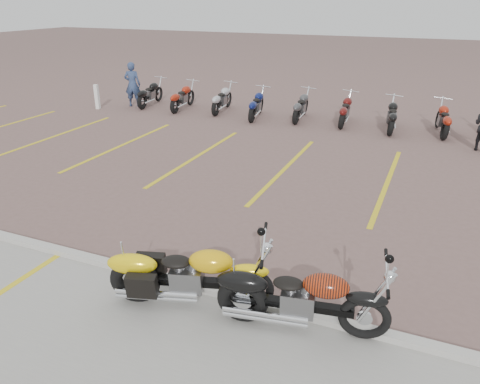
% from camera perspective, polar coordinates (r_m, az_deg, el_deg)
% --- Properties ---
extents(ground, '(100.00, 100.00, 0.00)m').
position_cam_1_polar(ground, '(9.42, -2.19, -4.77)').
color(ground, brown).
rests_on(ground, ground).
extents(curb, '(60.00, 0.18, 0.12)m').
position_cam_1_polar(curb, '(7.88, -8.57, -10.53)').
color(curb, '#ADAAA3').
rests_on(curb, ground).
extents(parking_stripes, '(38.00, 5.50, 0.01)m').
position_cam_1_polar(parking_stripes, '(12.83, 5.52, 2.88)').
color(parking_stripes, gold).
rests_on(parking_stripes, ground).
extents(yellow_cruiser, '(2.42, 0.88, 1.02)m').
position_cam_1_polar(yellow_cruiser, '(7.12, -6.43, -10.09)').
color(yellow_cruiser, black).
rests_on(yellow_cruiser, ground).
extents(flame_cruiser, '(2.40, 0.57, 0.99)m').
position_cam_1_polar(flame_cruiser, '(6.66, 7.04, -12.87)').
color(flame_cruiser, black).
rests_on(flame_cruiser, ground).
extents(person_a, '(0.78, 0.63, 1.84)m').
position_cam_1_polar(person_a, '(20.61, -12.97, 12.67)').
color(person_a, navy).
rests_on(person_a, ground).
extents(bollard, '(0.17, 0.17, 1.00)m').
position_cam_1_polar(bollard, '(20.55, -17.04, 11.04)').
color(bollard, white).
rests_on(bollard, ground).
extents(bg_bike_row, '(20.74, 2.07, 1.10)m').
position_cam_1_polar(bg_bike_row, '(17.19, 17.86, 8.95)').
color(bg_bike_row, black).
rests_on(bg_bike_row, ground).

